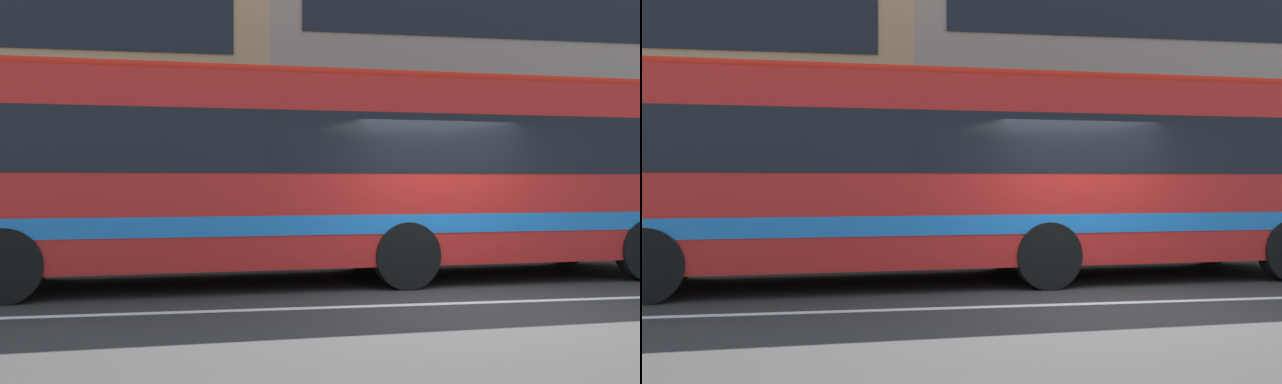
# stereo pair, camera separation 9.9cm
# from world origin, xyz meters

# --- Properties ---
(ground_plane) EXTENTS (160.00, 160.00, 0.00)m
(ground_plane) POSITION_xyz_m (0.00, 0.00, 0.00)
(ground_plane) COLOR #2F2D2C
(lane_centre_line) EXTENTS (60.00, 0.16, 0.01)m
(lane_centre_line) POSITION_xyz_m (0.00, 0.00, 0.00)
(lane_centre_line) COLOR silver
(lane_centre_line) RESTS_ON ground_plane
(hedge_row_far) EXTENTS (17.11, 1.10, 1.16)m
(hedge_row_far) POSITION_xyz_m (0.93, 6.19, 0.58)
(hedge_row_far) COLOR #35622E
(hedge_row_far) RESTS_ON ground_plane
(apartment_block_right) EXTENTS (22.19, 8.39, 11.95)m
(apartment_block_right) POSITION_xyz_m (9.58, 14.79, 5.98)
(apartment_block_right) COLOR tan
(apartment_block_right) RESTS_ON ground_plane
(transit_bus) EXTENTS (11.77, 3.14, 3.26)m
(transit_bus) POSITION_xyz_m (-1.31, 2.43, 1.80)
(transit_bus) COLOR red
(transit_bus) RESTS_ON ground_plane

